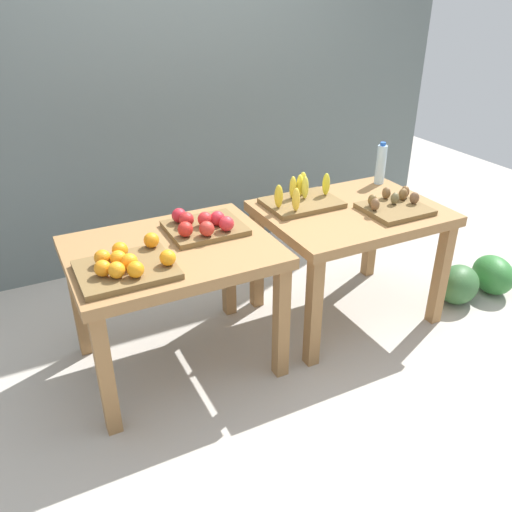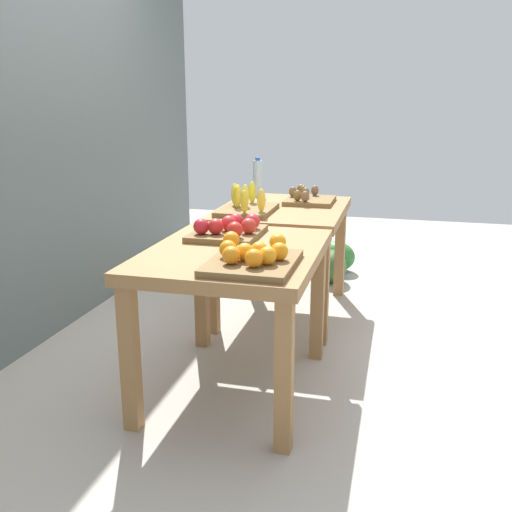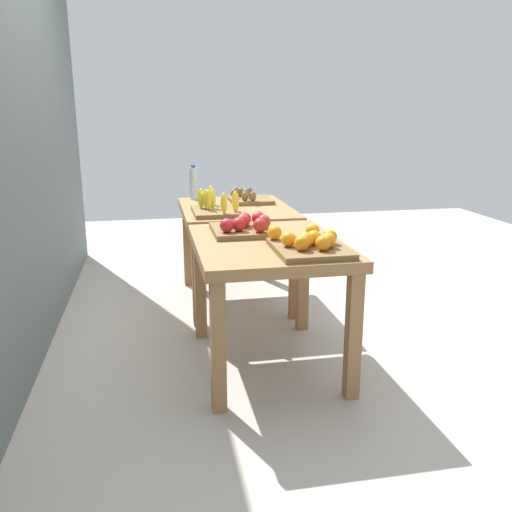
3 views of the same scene
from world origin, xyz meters
name	(u,v)px [view 2 (image 2 of 3)]	position (x,y,z in m)	size (l,w,h in m)	color
ground_plane	(262,344)	(0.00, 0.00, 0.00)	(8.00, 8.00, 0.00)	#B3ABA0
back_wall	(40,85)	(0.00, 1.35, 1.50)	(4.40, 0.12, 3.00)	slate
display_table_left	(235,270)	(-0.56, 0.00, 0.63)	(1.04, 0.80, 0.73)	olive
display_table_right	(283,223)	(0.56, 0.00, 0.63)	(1.04, 0.80, 0.73)	olive
orange_bin	(253,257)	(-0.82, -0.16, 0.77)	(0.45, 0.37, 0.11)	brown
apple_bin	(229,230)	(-0.35, 0.09, 0.78)	(0.40, 0.35, 0.11)	brown
banana_crate	(246,206)	(0.32, 0.18, 0.78)	(0.44, 0.32, 0.17)	brown
kiwi_bin	(308,198)	(0.76, -0.13, 0.76)	(0.36, 0.32, 0.10)	brown
water_bottle	(258,177)	(0.98, 0.28, 0.87)	(0.06, 0.06, 0.28)	silver
watermelon_pile	(333,261)	(1.48, -0.24, 0.13)	(0.69, 0.41, 0.26)	#2F7432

